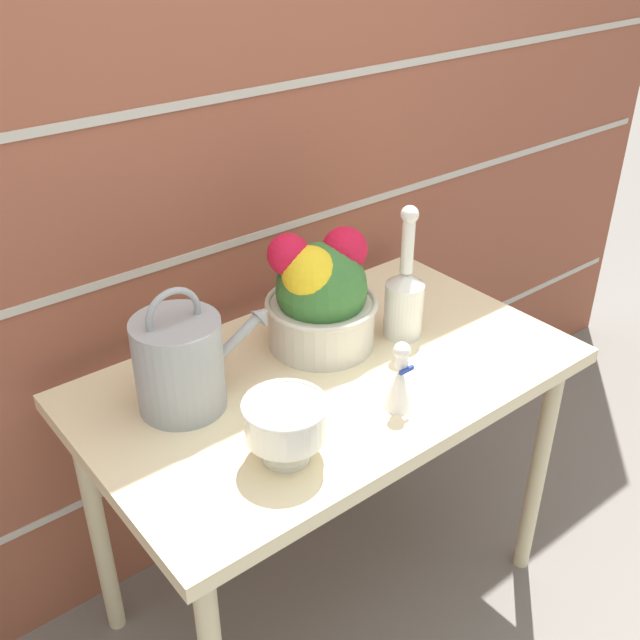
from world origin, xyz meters
name	(u,v)px	position (x,y,z in m)	size (l,w,h in m)	color
ground_plane	(327,591)	(0.00, 0.00, 0.00)	(12.00, 12.00, 0.00)	slate
brick_wall	(218,170)	(0.00, 0.43, 1.10)	(3.60, 0.08, 2.20)	brown
patio_table	(329,400)	(0.00, 0.00, 0.66)	(1.12, 0.66, 0.74)	beige
watering_can	(181,362)	(-0.32, 0.10, 0.85)	(0.33, 0.18, 0.28)	#93999E
crystal_pedestal_bowl	(285,421)	(-0.25, -0.17, 0.83)	(0.17, 0.17, 0.13)	silver
flower_planter	(320,296)	(0.06, 0.10, 0.87)	(0.27, 0.27, 0.29)	beige
glass_decanter	(404,296)	(0.24, 0.01, 0.85)	(0.09, 0.09, 0.34)	silver
figurine_vase	(400,381)	(0.03, -0.19, 0.80)	(0.07, 0.07, 0.16)	white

